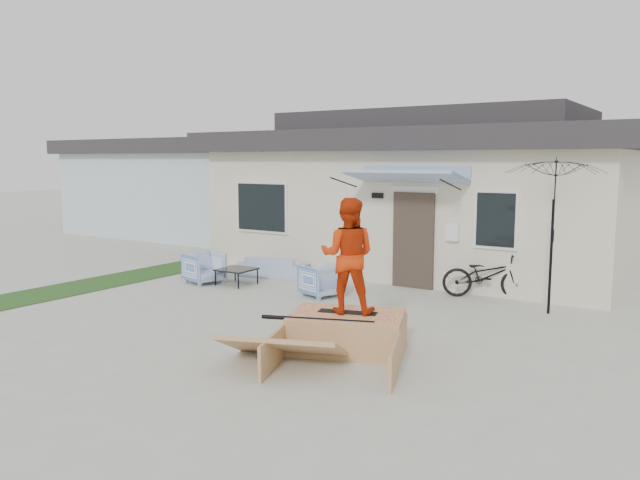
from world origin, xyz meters
The scene contains 13 objects.
ground centered at (0.00, 0.00, 0.00)m, with size 90.00×90.00×0.00m, color #B0B1A2.
grass_strip centered at (-5.20, 2.00, 0.00)m, with size 1.40×8.00×0.01m, color #20461A.
house centered at (0.00, 7.99, 1.94)m, with size 10.80×8.49×4.10m.
neighbor_house centered at (-10.50, 10.00, 1.78)m, with size 8.60×7.60×3.50m.
loveseat centered at (-2.34, 3.82, 0.33)m, with size 1.67×0.49×0.65m, color #426BB9.
armchair_left centered at (-3.20, 2.33, 0.39)m, with size 0.76×0.71×0.78m, color #426BB9.
armchair_right centered at (-0.22, 2.64, 0.37)m, with size 0.72×0.67×0.74m, color #426BB9.
coffee_table centered at (-2.46, 2.59, 0.18)m, with size 0.75×0.75×0.37m, color black.
bicycle centered at (2.67, 4.37, 0.56)m, with size 0.62×1.76×1.13m, color black.
patio_umbrella centered at (4.07, 3.69, 1.75)m, with size 1.88×1.76×2.20m.
skate_ramp centered at (2.09, -0.22, 0.27)m, with size 1.64×2.18×0.55m, color #AF8152, non-canonical shape.
skateboard centered at (2.07, -0.16, 0.57)m, with size 0.87×0.22×0.05m, color black.
skater centered at (2.07, -0.16, 1.45)m, with size 0.83×0.64×1.69m, color red.
Camera 1 is at (6.63, -7.91, 2.81)m, focal length 34.90 mm.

